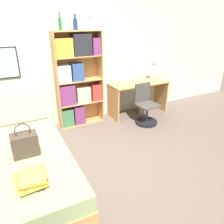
% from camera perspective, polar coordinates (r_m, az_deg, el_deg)
% --- Properties ---
extents(ground_plane, '(14.00, 14.00, 0.00)m').
position_cam_1_polar(ground_plane, '(3.38, -6.22, -14.62)').
color(ground_plane, '#66564C').
extents(wall_back, '(10.00, 0.09, 2.60)m').
position_cam_1_polar(wall_back, '(4.40, -15.43, 12.52)').
color(wall_back, beige).
rests_on(wall_back, ground_plane).
extents(bed, '(1.03, 2.05, 0.49)m').
position_cam_1_polar(bed, '(3.12, -20.65, -14.16)').
color(bed, tan).
rests_on(bed, ground_plane).
extents(handbag, '(0.31, 0.21, 0.43)m').
position_cam_1_polar(handbag, '(2.92, -21.82, -7.79)').
color(handbag, '#47382D').
rests_on(handbag, bed).
extents(book_stack_on_bed, '(0.34, 0.38, 0.09)m').
position_cam_1_polar(book_stack_on_bed, '(2.51, -20.25, -16.07)').
color(book_stack_on_bed, '#232328').
rests_on(book_stack_on_bed, bed).
extents(bookcase, '(0.92, 0.29, 1.86)m').
position_cam_1_polar(bookcase, '(4.39, -9.29, 8.28)').
color(bookcase, tan).
rests_on(bookcase, ground_plane).
extents(bottle_green, '(0.06, 0.06, 0.30)m').
position_cam_1_polar(bottle_green, '(4.19, -13.42, 21.58)').
color(bottle_green, '#1E6B2D').
rests_on(bottle_green, bookcase).
extents(bottle_brown, '(0.08, 0.08, 0.27)m').
position_cam_1_polar(bottle_brown, '(4.30, -9.56, 21.76)').
color(bottle_brown, navy).
rests_on(bottle_brown, bookcase).
extents(bottle_clear, '(0.07, 0.07, 0.21)m').
position_cam_1_polar(bottle_clear, '(4.36, -5.70, 21.66)').
color(bottle_clear, '#B7BCC1').
rests_on(bottle_clear, bookcase).
extents(desk, '(1.33, 0.53, 0.74)m').
position_cam_1_polar(desk, '(5.00, 6.95, 5.28)').
color(desk, tan).
rests_on(desk, ground_plane).
extents(desk_lamp, '(0.19, 0.14, 0.48)m').
position_cam_1_polar(desk_lamp, '(5.13, 10.94, 11.73)').
color(desk_lamp, '#ADA89E').
rests_on(desk_lamp, desk).
extents(desk_chair, '(0.45, 0.45, 0.84)m').
position_cam_1_polar(desk_chair, '(4.64, 8.76, 0.25)').
color(desk_chair, black).
rests_on(desk_chair, ground_plane).
extents(waste_bin, '(0.20, 0.20, 0.29)m').
position_cam_1_polar(waste_bin, '(5.16, 8.23, 1.26)').
color(waste_bin, '#B7B2A8').
rests_on(waste_bin, ground_plane).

